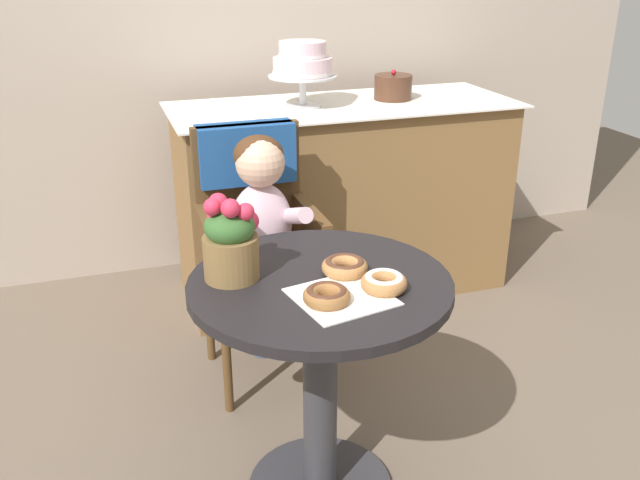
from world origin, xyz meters
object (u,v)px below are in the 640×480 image
(cafe_table, at_px, (320,347))
(round_layer_cake, at_px, (393,87))
(wicker_chair, at_px, (254,213))
(donut_front, at_px, (345,266))
(tiered_cake_stand, at_px, (303,64))
(flower_vase, at_px, (231,239))
(donut_mid, at_px, (384,282))
(donut_side, at_px, (327,295))
(seated_child, at_px, (264,218))

(cafe_table, height_order, round_layer_cake, round_layer_cake)
(wicker_chair, xyz_separation_m, round_layer_cake, (0.80, 0.57, 0.32))
(donut_front, bearing_deg, tiered_cake_stand, 77.70)
(tiered_cake_stand, bearing_deg, donut_front, -102.30)
(donut_front, bearing_deg, flower_vase, 165.62)
(donut_mid, distance_m, flower_vase, 0.42)
(wicker_chair, bearing_deg, donut_side, -92.06)
(tiered_cake_stand, distance_m, round_layer_cake, 0.46)
(wicker_chair, bearing_deg, flower_vase, -108.64)
(donut_side, bearing_deg, tiered_cake_stand, 75.02)
(flower_vase, distance_m, round_layer_cake, 1.60)
(donut_front, bearing_deg, cafe_table, -168.60)
(donut_mid, bearing_deg, flower_vase, 150.59)
(donut_mid, xyz_separation_m, tiered_cake_stand, (0.22, 1.41, 0.34))
(donut_front, xyz_separation_m, flower_vase, (-0.30, 0.08, 0.09))
(donut_front, distance_m, flower_vase, 0.32)
(seated_child, bearing_deg, round_layer_cake, 42.17)
(donut_front, height_order, tiered_cake_stand, tiered_cake_stand)
(tiered_cake_stand, xyz_separation_m, round_layer_cake, (0.44, 0.03, -0.13))
(wicker_chair, bearing_deg, seated_child, -90.70)
(cafe_table, bearing_deg, tiered_cake_stand, 74.67)
(cafe_table, height_order, donut_mid, donut_mid)
(cafe_table, height_order, donut_front, donut_front)
(seated_child, relative_size, round_layer_cake, 4.21)
(seated_child, distance_m, donut_mid, 0.73)
(seated_child, distance_m, tiered_cake_stand, 0.89)
(donut_mid, distance_m, donut_side, 0.17)
(wicker_chair, height_order, donut_mid, wicker_chair)
(seated_child, distance_m, round_layer_cake, 1.12)
(donut_mid, xyz_separation_m, flower_vase, (-0.36, 0.20, 0.09))
(wicker_chair, height_order, donut_front, wicker_chair)
(cafe_table, relative_size, tiered_cake_stand, 2.40)
(wicker_chair, xyz_separation_m, donut_side, (-0.02, -0.89, 0.10))
(seated_child, height_order, donut_mid, seated_child)
(seated_child, distance_m, donut_front, 0.59)
(wicker_chair, bearing_deg, donut_front, -84.44)
(seated_child, height_order, flower_vase, same)
(flower_vase, bearing_deg, tiered_cake_stand, 64.50)
(seated_child, bearing_deg, donut_mid, -78.61)
(wicker_chair, relative_size, flower_vase, 3.98)
(seated_child, relative_size, flower_vase, 3.03)
(donut_side, height_order, round_layer_cake, round_layer_cake)
(donut_front, relative_size, flower_vase, 0.53)
(donut_side, height_order, flower_vase, flower_vase)
(seated_child, bearing_deg, wicker_chair, 90.00)
(donut_front, relative_size, round_layer_cake, 0.74)
(flower_vase, bearing_deg, wicker_chair, 72.06)
(donut_front, height_order, round_layer_cake, round_layer_cake)
(tiered_cake_stand, bearing_deg, flower_vase, -115.50)
(cafe_table, height_order, wicker_chair, wicker_chair)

